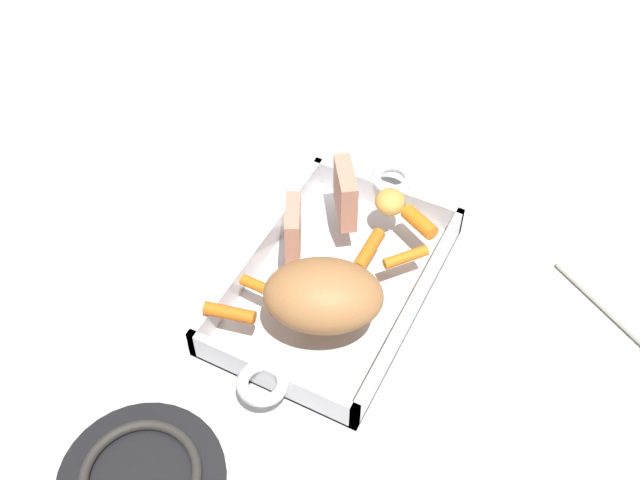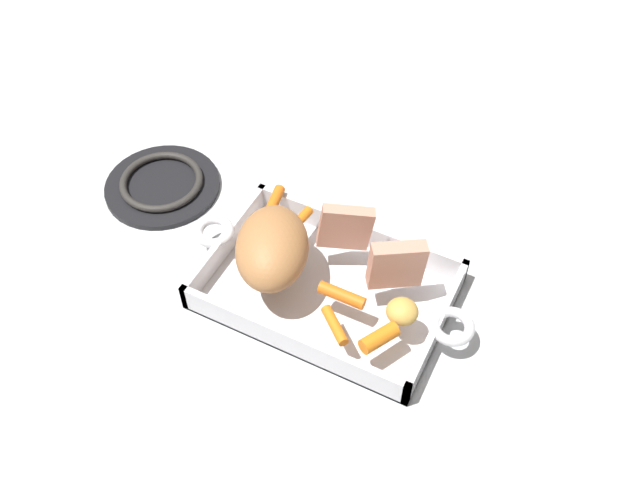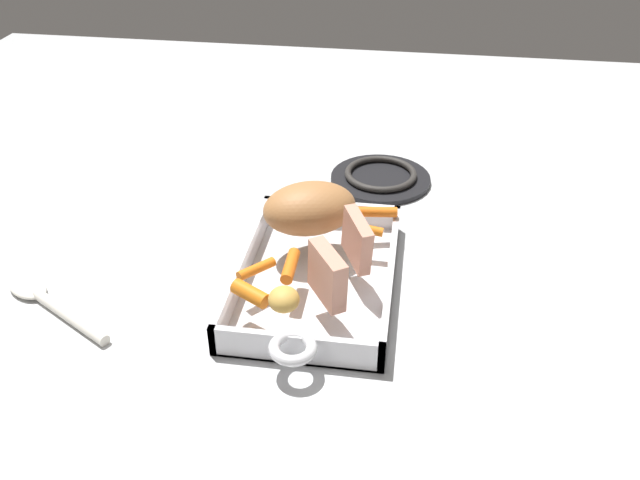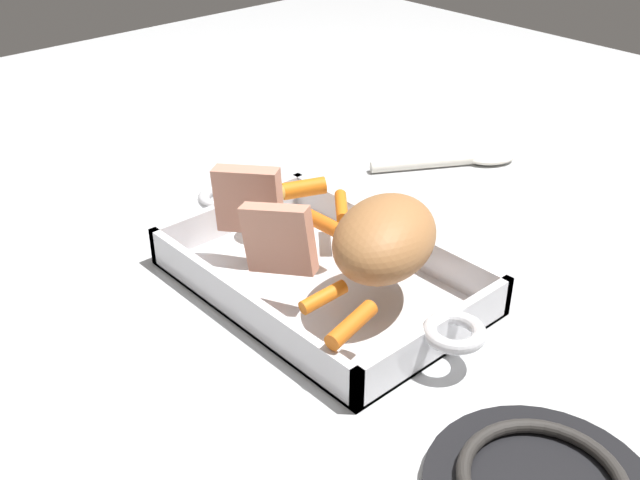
{
  "view_description": "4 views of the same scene",
  "coord_description": "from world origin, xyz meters",
  "px_view_note": "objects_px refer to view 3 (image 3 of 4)",
  "views": [
    {
      "loc": [
        -0.57,
        -0.27,
        0.84
      ],
      "look_at": [
        0.0,
        0.02,
        0.09
      ],
      "focal_mm": 44.47,
      "sensor_mm": 36.0,
      "label": 1
    },
    {
      "loc": [
        0.26,
        -0.54,
        0.83
      ],
      "look_at": [
        -0.02,
        0.02,
        0.08
      ],
      "focal_mm": 39.47,
      "sensor_mm": 36.0,
      "label": 2
    },
    {
      "loc": [
        0.8,
        0.13,
        0.62
      ],
      "look_at": [
        -0.03,
        0.0,
        0.06
      ],
      "focal_mm": 38.39,
      "sensor_mm": 36.0,
      "label": 3
    },
    {
      "loc": [
        -0.53,
        0.48,
        0.48
      ],
      "look_at": [
        -0.0,
        0.0,
        0.06
      ],
      "focal_mm": 42.71,
      "sensor_mm": 36.0,
      "label": 4
    }
  ],
  "objects_px": {
    "pork_roast": "(310,208)",
    "stove_burner_rear": "(381,177)",
    "baby_carrot_southeast": "(290,266)",
    "baby_carrot_long": "(377,212)",
    "potato_near_roast": "(284,299)",
    "serving_spoon": "(47,301)",
    "roast_slice_thick": "(357,238)",
    "roasting_dish": "(316,276)",
    "baby_carrot_northeast": "(256,269)",
    "roast_slice_outer": "(327,275)",
    "baby_carrot_southwest": "(250,294)",
    "baby_carrot_center_left": "(366,229)"
  },
  "relations": [
    {
      "from": "potato_near_roast",
      "to": "roasting_dish",
      "type": "bearing_deg",
      "value": 169.23
    },
    {
      "from": "pork_roast",
      "to": "stove_burner_rear",
      "type": "height_order",
      "value": "pork_roast"
    },
    {
      "from": "roast_slice_thick",
      "to": "serving_spoon",
      "type": "bearing_deg",
      "value": -75.72
    },
    {
      "from": "baby_carrot_northeast",
      "to": "stove_burner_rear",
      "type": "bearing_deg",
      "value": 159.04
    },
    {
      "from": "roasting_dish",
      "to": "serving_spoon",
      "type": "height_order",
      "value": "roasting_dish"
    },
    {
      "from": "pork_roast",
      "to": "baby_carrot_long",
      "type": "height_order",
      "value": "pork_roast"
    },
    {
      "from": "roast_slice_thick",
      "to": "baby_carrot_long",
      "type": "distance_m",
      "value": 0.13
    },
    {
      "from": "potato_near_roast",
      "to": "serving_spoon",
      "type": "distance_m",
      "value": 0.35
    },
    {
      "from": "baby_carrot_northeast",
      "to": "serving_spoon",
      "type": "bearing_deg",
      "value": -79.32
    },
    {
      "from": "baby_carrot_southwest",
      "to": "baby_carrot_long",
      "type": "distance_m",
      "value": 0.28
    },
    {
      "from": "roasting_dish",
      "to": "serving_spoon",
      "type": "relative_size",
      "value": 2.09
    },
    {
      "from": "serving_spoon",
      "to": "roast_slice_outer",
      "type": "bearing_deg",
      "value": -147.34
    },
    {
      "from": "potato_near_roast",
      "to": "serving_spoon",
      "type": "xyz_separation_m",
      "value": [
        -0.02,
        -0.35,
        -0.06
      ]
    },
    {
      "from": "pork_roast",
      "to": "roast_slice_thick",
      "type": "bearing_deg",
      "value": 49.3
    },
    {
      "from": "baby_carrot_long",
      "to": "roast_slice_thick",
      "type": "bearing_deg",
      "value": -8.78
    },
    {
      "from": "baby_carrot_center_left",
      "to": "serving_spoon",
      "type": "xyz_separation_m",
      "value": [
        0.18,
        -0.44,
        -0.05
      ]
    },
    {
      "from": "roasting_dish",
      "to": "pork_roast",
      "type": "distance_m",
      "value": 0.1
    },
    {
      "from": "baby_carrot_long",
      "to": "stove_burner_rear",
      "type": "xyz_separation_m",
      "value": [
        -0.21,
        -0.01,
        -0.05
      ]
    },
    {
      "from": "pork_roast",
      "to": "serving_spoon",
      "type": "relative_size",
      "value": 0.69
    },
    {
      "from": "baby_carrot_northeast",
      "to": "potato_near_roast",
      "type": "height_order",
      "value": "potato_near_roast"
    },
    {
      "from": "baby_carrot_southeast",
      "to": "stove_burner_rear",
      "type": "height_order",
      "value": "baby_carrot_southeast"
    },
    {
      "from": "roasting_dish",
      "to": "pork_roast",
      "type": "relative_size",
      "value": 3.03
    },
    {
      "from": "roast_slice_thick",
      "to": "baby_carrot_long",
      "type": "relative_size",
      "value": 1.15
    },
    {
      "from": "roast_slice_thick",
      "to": "baby_carrot_southeast",
      "type": "relative_size",
      "value": 1.11
    },
    {
      "from": "roast_slice_outer",
      "to": "baby_carrot_long",
      "type": "height_order",
      "value": "roast_slice_outer"
    },
    {
      "from": "roast_slice_thick",
      "to": "baby_carrot_center_left",
      "type": "height_order",
      "value": "roast_slice_thick"
    },
    {
      "from": "potato_near_roast",
      "to": "roast_slice_thick",
      "type": "bearing_deg",
      "value": 146.95
    },
    {
      "from": "pork_roast",
      "to": "roasting_dish",
      "type": "bearing_deg",
      "value": 16.03
    },
    {
      "from": "baby_carrot_southwest",
      "to": "roast_slice_thick",
      "type": "bearing_deg",
      "value": 131.45
    },
    {
      "from": "pork_roast",
      "to": "serving_spoon",
      "type": "distance_m",
      "value": 0.4
    },
    {
      "from": "roast_slice_thick",
      "to": "potato_near_roast",
      "type": "relative_size",
      "value": 1.7
    },
    {
      "from": "roast_slice_outer",
      "to": "baby_carrot_center_left",
      "type": "distance_m",
      "value": 0.17
    },
    {
      "from": "roast_slice_outer",
      "to": "roast_slice_thick",
      "type": "relative_size",
      "value": 1.02
    },
    {
      "from": "roasting_dish",
      "to": "baby_carrot_southeast",
      "type": "height_order",
      "value": "baby_carrot_southeast"
    },
    {
      "from": "roast_slice_thick",
      "to": "stove_burner_rear",
      "type": "xyz_separation_m",
      "value": [
        -0.33,
        0.01,
        -0.08
      ]
    },
    {
      "from": "roasting_dish",
      "to": "baby_carrot_center_left",
      "type": "distance_m",
      "value": 0.11
    },
    {
      "from": "roasting_dish",
      "to": "baby_carrot_southwest",
      "type": "relative_size",
      "value": 8.14
    },
    {
      "from": "roast_slice_outer",
      "to": "serving_spoon",
      "type": "distance_m",
      "value": 0.41
    },
    {
      "from": "baby_carrot_long",
      "to": "potato_near_roast",
      "type": "bearing_deg",
      "value": -22.07
    },
    {
      "from": "baby_carrot_southwest",
      "to": "baby_carrot_northeast",
      "type": "relative_size",
      "value": 0.89
    },
    {
      "from": "pork_roast",
      "to": "stove_burner_rear",
      "type": "xyz_separation_m",
      "value": [
        -0.26,
        0.09,
        -0.08
      ]
    },
    {
      "from": "baby_carrot_northeast",
      "to": "baby_carrot_long",
      "type": "height_order",
      "value": "baby_carrot_long"
    },
    {
      "from": "roasting_dish",
      "to": "baby_carrot_long",
      "type": "height_order",
      "value": "baby_carrot_long"
    },
    {
      "from": "roast_slice_thick",
      "to": "stove_burner_rear",
      "type": "height_order",
      "value": "roast_slice_thick"
    },
    {
      "from": "pork_roast",
      "to": "baby_carrot_southeast",
      "type": "xyz_separation_m",
      "value": [
        0.11,
        -0.01,
        -0.03
      ]
    },
    {
      "from": "baby_carrot_long",
      "to": "roast_slice_outer",
      "type": "bearing_deg",
      "value": -12.67
    },
    {
      "from": "baby_carrot_southeast",
      "to": "baby_carrot_long",
      "type": "height_order",
      "value": "same"
    },
    {
      "from": "roasting_dish",
      "to": "baby_carrot_southwest",
      "type": "distance_m",
      "value": 0.14
    },
    {
      "from": "potato_near_roast",
      "to": "stove_burner_rear",
      "type": "xyz_separation_m",
      "value": [
        -0.46,
        0.09,
        -0.06
      ]
    },
    {
      "from": "baby_carrot_long",
      "to": "potato_near_roast",
      "type": "distance_m",
      "value": 0.27
    }
  ]
}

